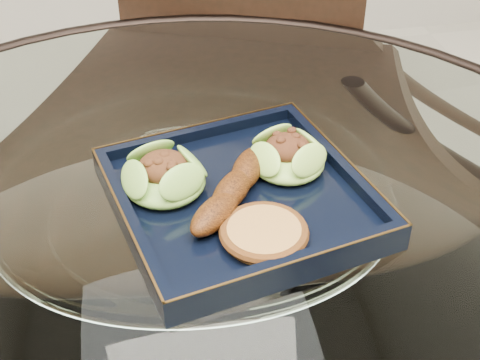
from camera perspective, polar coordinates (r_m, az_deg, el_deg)
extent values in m
cylinder|color=white|center=(0.75, -3.84, -4.01)|extent=(1.10, 1.10, 0.01)
torus|color=black|center=(0.75, -3.84, -4.01)|extent=(1.13, 1.13, 0.02)
cylinder|color=black|center=(1.26, 7.80, -7.14)|extent=(0.04, 0.04, 0.75)
cylinder|color=black|center=(1.23, -18.25, -10.43)|extent=(0.04, 0.04, 0.75)
cube|color=black|center=(1.18, -1.94, -0.93)|extent=(0.61, 0.61, 0.04)
cylinder|color=black|center=(1.54, -7.42, -3.51)|extent=(0.04, 0.04, 0.50)
cylinder|color=black|center=(1.49, 7.48, -5.36)|extent=(0.04, 0.04, 0.50)
cube|color=black|center=(0.76, 0.00, -1.81)|extent=(0.32, 0.32, 0.02)
ellipsoid|color=#56992C|center=(0.75, -6.47, 0.18)|extent=(0.10, 0.10, 0.03)
ellipsoid|color=#72A730|center=(0.78, 4.10, 1.91)|extent=(0.09, 0.09, 0.03)
ellipsoid|color=#5E2A09|center=(0.73, -0.69, -0.86)|extent=(0.12, 0.15, 0.03)
cylinder|color=#A86C38|center=(0.69, 2.06, -4.61)|extent=(0.09, 0.09, 0.02)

